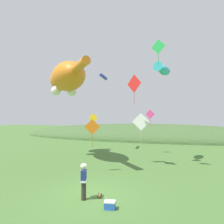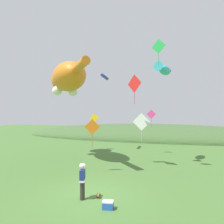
{
  "view_description": "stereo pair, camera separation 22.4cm",
  "coord_description": "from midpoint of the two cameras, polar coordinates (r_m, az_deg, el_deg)",
  "views": [
    {
      "loc": [
        4.01,
        -9.76,
        4.22
      ],
      "look_at": [
        0.0,
        4.0,
        4.42
      ],
      "focal_mm": 32.0,
      "sensor_mm": 36.0,
      "label": 1
    },
    {
      "loc": [
        4.22,
        -9.69,
        4.22
      ],
      "look_at": [
        0.0,
        4.0,
        4.42
      ],
      "focal_mm": 32.0,
      "sensor_mm": 36.0,
      "label": 2
    }
  ],
  "objects": [
    {
      "name": "kite_fish_windsock",
      "position": [
        18.35,
        14.02,
        11.66
      ],
      "size": [
        1.51,
        3.08,
        0.92
      ],
      "color": "#33B2CC"
    },
    {
      "name": "kite_diamond_pink",
      "position": [
        21.78,
        10.55,
        -0.69
      ],
      "size": [
        1.0,
        0.23,
        1.92
      ],
      "color": "#E53F8C"
    },
    {
      "name": "kite_diamond_green",
      "position": [
        15.77,
        12.68,
        17.69
      ],
      "size": [
        1.04,
        0.39,
        2.0
      ],
      "color": "green"
    },
    {
      "name": "kite_giant_cat",
      "position": [
        19.59,
        -13.19,
        9.37
      ],
      "size": [
        7.24,
        8.14,
        3.07
      ],
      "color": "orange"
    },
    {
      "name": "kite_spool",
      "position": [
        10.97,
        -4.15,
        -22.73
      ],
      "size": [
        0.13,
        0.25,
        0.25
      ],
      "color": "olive",
      "rests_on": "ground"
    },
    {
      "name": "ground_plane",
      "position": [
        11.37,
        -6.73,
        -22.58
      ],
      "size": [
        120.0,
        120.0,
        0.0
      ],
      "primitive_type": "plane",
      "color": "#477033"
    },
    {
      "name": "kite_diamond_orange",
      "position": [
        14.55,
        -6.12,
        -4.32
      ],
      "size": [
        1.09,
        0.38,
        2.05
      ],
      "color": "orange"
    },
    {
      "name": "kite_diamond_white",
      "position": [
        17.13,
        7.89,
        -2.84
      ],
      "size": [
        1.5,
        0.09,
        2.4
      ],
      "color": "white"
    },
    {
      "name": "festival_attendant",
      "position": [
        10.58,
        -8.73,
        -18.78
      ],
      "size": [
        0.37,
        0.48,
        1.77
      ],
      "color": "#332D28",
      "rests_on": "ground"
    },
    {
      "name": "distant_hill_ridge",
      "position": [
        37.33,
        9.88,
        -7.27
      ],
      "size": [
        49.95,
        14.83,
        5.13
      ],
      "color": "#426033",
      "rests_on": "ground"
    },
    {
      "name": "kite_diamond_red",
      "position": [
        15.78,
        5.93,
        8.01
      ],
      "size": [
        1.22,
        0.82,
        2.36
      ],
      "color": "red"
    },
    {
      "name": "kite_tube_streamer",
      "position": [
        23.83,
        -2.68,
        9.99
      ],
      "size": [
        0.54,
        2.29,
        0.44
      ],
      "color": "#2633A5"
    },
    {
      "name": "picnic_cooler",
      "position": [
        9.85,
        -1.36,
        -25.01
      ],
      "size": [
        0.53,
        0.39,
        0.36
      ],
      "color": "blue",
      "rests_on": "ground"
    },
    {
      "name": "kite_diamond_gold",
      "position": [
        23.81,
        -5.68,
        -1.79
      ],
      "size": [
        1.17,
        0.08,
        2.07
      ],
      "color": "yellow"
    }
  ]
}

